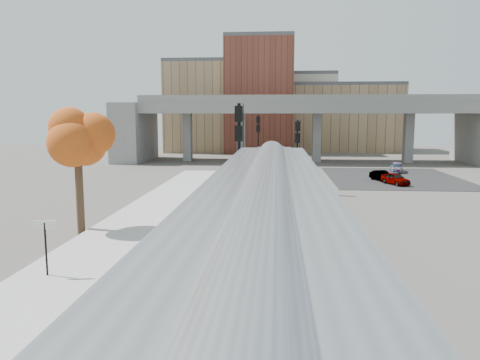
% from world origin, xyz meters
% --- Properties ---
extents(ground, '(160.00, 160.00, 0.00)m').
position_xyz_m(ground, '(0.00, 0.00, 0.00)').
color(ground, '#47423D').
rests_on(ground, ground).
extents(platform, '(4.50, 60.00, 0.35)m').
position_xyz_m(platform, '(-7.25, 0.00, 0.17)').
color(platform, '#9E9E99').
rests_on(platform, ground).
extents(yellow_strip, '(0.70, 60.00, 0.01)m').
position_xyz_m(yellow_strip, '(-5.35, 0.00, 0.35)').
color(yellow_strip, yellow).
rests_on(yellow_strip, platform).
extents(tracks, '(10.70, 95.00, 0.25)m').
position_xyz_m(tracks, '(0.93, 12.50, 0.08)').
color(tracks, black).
rests_on(tracks, ground).
extents(overpass, '(54.00, 12.00, 9.50)m').
position_xyz_m(overpass, '(4.92, 45.00, 5.81)').
color(overpass, slate).
rests_on(overpass, ground).
extents(buildings_far, '(43.00, 21.00, 20.60)m').
position_xyz_m(buildings_far, '(1.26, 66.57, 7.88)').
color(buildings_far, tan).
rests_on(buildings_far, ground).
extents(parking_lot, '(14.00, 18.00, 0.04)m').
position_xyz_m(parking_lot, '(14.00, 28.00, 0.02)').
color(parking_lot, black).
rests_on(parking_lot, ground).
extents(locomotive, '(3.02, 19.05, 4.10)m').
position_xyz_m(locomotive, '(1.00, 9.32, 2.28)').
color(locomotive, '#A8AAB2').
rests_on(locomotive, ground).
extents(coach, '(3.03, 25.00, 5.00)m').
position_xyz_m(coach, '(1.00, -13.29, 2.80)').
color(coach, '#A8AAB2').
rests_on(coach, ground).
extents(signal_mast_near, '(0.60, 0.64, 7.55)m').
position_xyz_m(signal_mast_near, '(-1.10, 5.08, 3.83)').
color(signal_mast_near, '#9E9E99').
rests_on(signal_mast_near, ground).
extents(signal_mast_mid, '(0.60, 0.64, 6.40)m').
position_xyz_m(signal_mast_mid, '(3.00, 16.95, 3.05)').
color(signal_mast_mid, '#9E9E99').
rests_on(signal_mast_mid, ground).
extents(signal_mast_far, '(0.60, 0.64, 6.78)m').
position_xyz_m(signal_mast_far, '(-1.10, 34.52, 3.32)').
color(signal_mast_far, '#9E9E99').
rests_on(signal_mast_far, ground).
extents(station_sign, '(0.89, 0.21, 2.27)m').
position_xyz_m(station_sign, '(-8.06, -6.02, 1.98)').
color(station_sign, black).
rests_on(station_sign, platform).
extents(tree, '(3.60, 3.60, 7.65)m').
position_xyz_m(tree, '(-9.96, 1.78, 5.67)').
color(tree, '#382619').
rests_on(tree, ground).
extents(car_a, '(2.54, 3.64, 1.15)m').
position_xyz_m(car_a, '(12.89, 22.70, 0.62)').
color(car_a, '#99999E').
rests_on(car_a, parking_lot).
extents(car_b, '(2.14, 3.39, 1.06)m').
position_xyz_m(car_b, '(12.12, 25.22, 0.57)').
color(car_b, '#99999E').
rests_on(car_b, parking_lot).
extents(car_c, '(2.22, 3.96, 1.08)m').
position_xyz_m(car_c, '(15.60, 32.90, 0.58)').
color(car_c, '#99999E').
rests_on(car_c, parking_lot).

